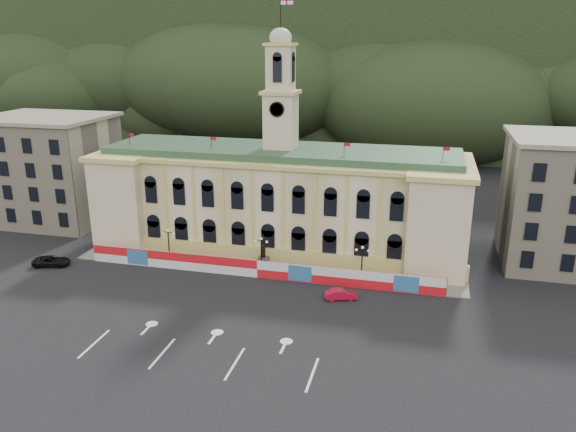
% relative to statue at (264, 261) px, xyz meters
% --- Properties ---
extents(ground, '(260.00, 260.00, 0.00)m').
position_rel_statue_xyz_m(ground, '(0.00, -18.00, -1.19)').
color(ground, black).
rests_on(ground, ground).
extents(lane_markings, '(26.00, 10.00, 0.02)m').
position_rel_statue_xyz_m(lane_markings, '(0.00, -23.00, -1.18)').
color(lane_markings, white).
rests_on(lane_markings, ground).
extents(hill_ridge, '(230.00, 80.00, 64.00)m').
position_rel_statue_xyz_m(hill_ridge, '(0.03, 103.99, 18.30)').
color(hill_ridge, black).
rests_on(hill_ridge, ground).
extents(city_hall, '(56.20, 17.60, 37.10)m').
position_rel_statue_xyz_m(city_hall, '(0.00, 9.63, 6.66)').
color(city_hall, beige).
rests_on(city_hall, ground).
extents(side_building_left, '(21.00, 17.00, 18.60)m').
position_rel_statue_xyz_m(side_building_left, '(-43.00, 12.93, 8.14)').
color(side_building_left, '#BBAE90').
rests_on(side_building_left, ground).
extents(hoarding_fence, '(50.00, 0.44, 2.50)m').
position_rel_statue_xyz_m(hoarding_fence, '(0.06, -2.93, 0.06)').
color(hoarding_fence, red).
rests_on(hoarding_fence, ground).
extents(pavement, '(56.00, 5.50, 0.16)m').
position_rel_statue_xyz_m(pavement, '(0.00, -0.25, -1.11)').
color(pavement, slate).
rests_on(pavement, ground).
extents(statue, '(1.40, 1.40, 3.72)m').
position_rel_statue_xyz_m(statue, '(0.00, 0.00, 0.00)').
color(statue, '#595651').
rests_on(statue, ground).
extents(lamp_left, '(1.96, 0.44, 5.15)m').
position_rel_statue_xyz_m(lamp_left, '(-14.00, -1.00, 1.89)').
color(lamp_left, black).
rests_on(lamp_left, ground).
extents(lamp_center, '(1.96, 0.44, 5.15)m').
position_rel_statue_xyz_m(lamp_center, '(0.00, -1.00, 1.89)').
color(lamp_center, black).
rests_on(lamp_center, ground).
extents(lamp_right, '(1.96, 0.44, 5.15)m').
position_rel_statue_xyz_m(lamp_right, '(14.00, -1.00, 1.89)').
color(lamp_right, black).
rests_on(lamp_right, ground).
extents(red_sedan, '(3.99, 4.96, 1.34)m').
position_rel_statue_xyz_m(red_sedan, '(12.14, -6.88, -0.52)').
color(red_sedan, '#AB0C26').
rests_on(red_sedan, ground).
extents(black_suv, '(5.08, 6.42, 1.44)m').
position_rel_statue_xyz_m(black_suv, '(-30.00, -6.25, -0.47)').
color(black_suv, black).
rests_on(black_suv, ground).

